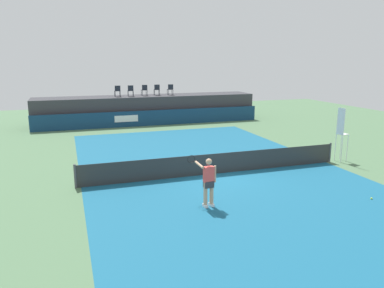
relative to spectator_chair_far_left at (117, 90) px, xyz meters
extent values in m
plane|color=#4C704C|center=(2.41, -12.15, -2.69)|extent=(48.00, 48.00, 0.00)
cube|color=#16597A|center=(2.41, -15.15, -2.69)|extent=(12.00, 22.00, 0.00)
cube|color=navy|center=(2.41, -1.65, -2.09)|extent=(18.00, 0.20, 1.20)
cube|color=white|center=(0.36, -1.76, -2.03)|extent=(1.80, 0.02, 0.50)
cube|color=#38383D|center=(2.41, 0.15, -1.59)|extent=(18.00, 2.80, 2.20)
cylinder|color=#1E232D|center=(0.21, 0.27, -0.27)|extent=(0.04, 0.04, 0.44)
cylinder|color=#1E232D|center=(-0.20, 0.28, -0.27)|extent=(0.04, 0.04, 0.44)
cylinder|color=#1E232D|center=(0.20, -0.13, -0.27)|extent=(0.04, 0.04, 0.44)
cylinder|color=#1E232D|center=(-0.20, -0.12, -0.27)|extent=(0.04, 0.04, 0.44)
cube|color=#1E232D|center=(0.00, 0.08, -0.04)|extent=(0.45, 0.45, 0.03)
cube|color=#1E232D|center=(0.00, -0.13, 0.19)|extent=(0.44, 0.03, 0.42)
cylinder|color=#1E232D|center=(1.26, 0.14, -0.27)|extent=(0.04, 0.04, 0.44)
cylinder|color=#1E232D|center=(0.85, 0.18, -0.27)|extent=(0.04, 0.04, 0.44)
cylinder|color=#1E232D|center=(1.22, -0.26, -0.27)|extent=(0.04, 0.04, 0.44)
cylinder|color=#1E232D|center=(0.82, -0.23, -0.27)|extent=(0.04, 0.04, 0.44)
cube|color=#1E232D|center=(1.04, -0.04, -0.04)|extent=(0.48, 0.48, 0.03)
cube|color=#1E232D|center=(1.02, -0.25, 0.19)|extent=(0.44, 0.07, 0.42)
cylinder|color=#1E232D|center=(2.41, 0.46, -0.27)|extent=(0.04, 0.04, 0.44)
cylinder|color=#1E232D|center=(2.01, 0.45, -0.27)|extent=(0.04, 0.04, 0.44)
cylinder|color=#1E232D|center=(2.42, 0.05, -0.27)|extent=(0.04, 0.04, 0.44)
cylinder|color=#1E232D|center=(2.02, 0.04, -0.27)|extent=(0.04, 0.04, 0.44)
cube|color=#1E232D|center=(2.21, 0.25, -0.04)|extent=(0.45, 0.45, 0.03)
cube|color=#1E232D|center=(2.22, 0.04, 0.19)|extent=(0.44, 0.04, 0.42)
cylinder|color=#1E232D|center=(3.49, 0.47, -0.27)|extent=(0.04, 0.04, 0.44)
cylinder|color=#1E232D|center=(3.09, 0.50, -0.27)|extent=(0.04, 0.04, 0.44)
cylinder|color=#1E232D|center=(3.46, 0.07, -0.27)|extent=(0.04, 0.04, 0.44)
cylinder|color=#1E232D|center=(3.06, 0.10, -0.27)|extent=(0.04, 0.04, 0.44)
cube|color=#1E232D|center=(3.28, 0.29, -0.04)|extent=(0.47, 0.47, 0.03)
cube|color=#1E232D|center=(3.26, 0.08, 0.19)|extent=(0.44, 0.06, 0.42)
cylinder|color=#1E232D|center=(4.62, 0.38, -0.27)|extent=(0.04, 0.04, 0.44)
cylinder|color=#1E232D|center=(4.22, 0.40, -0.27)|extent=(0.04, 0.04, 0.44)
cylinder|color=#1E232D|center=(4.60, -0.02, -0.27)|extent=(0.04, 0.04, 0.44)
cylinder|color=#1E232D|center=(4.20, -0.01, -0.27)|extent=(0.04, 0.04, 0.44)
cube|color=#1E232D|center=(4.41, 0.19, -0.04)|extent=(0.46, 0.46, 0.03)
cube|color=#1E232D|center=(4.40, -0.02, 0.19)|extent=(0.44, 0.04, 0.42)
cylinder|color=white|center=(9.53, -15.31, -1.99)|extent=(0.04, 0.04, 1.40)
cylinder|color=white|center=(9.46, -14.92, -1.99)|extent=(0.04, 0.04, 1.40)
cylinder|color=white|center=(9.13, -15.38, -1.99)|extent=(0.04, 0.04, 1.40)
cylinder|color=white|center=(9.06, -14.99, -1.99)|extent=(0.04, 0.04, 1.40)
cube|color=white|center=(9.29, -15.15, -1.28)|extent=(0.51, 0.51, 0.03)
cube|color=white|center=(9.09, -15.19, -0.60)|extent=(0.10, 0.44, 1.33)
cube|color=#2D2D2D|center=(2.41, -15.15, -2.22)|extent=(12.40, 0.02, 0.95)
cylinder|color=#4C4C51|center=(-3.79, -15.15, -2.19)|extent=(0.10, 0.10, 1.00)
cylinder|color=#4C4C51|center=(8.61, -15.15, -2.19)|extent=(0.10, 0.10, 1.00)
cube|color=white|center=(0.75, -18.69, -2.64)|extent=(0.14, 0.27, 0.10)
cylinder|color=tan|center=(0.75, -18.69, -2.18)|extent=(0.14, 0.14, 0.82)
cube|color=white|center=(0.52, -18.71, -2.64)|extent=(0.14, 0.27, 0.10)
cylinder|color=tan|center=(0.52, -18.71, -2.18)|extent=(0.14, 0.14, 0.82)
cube|color=#333338|center=(0.64, -18.70, -1.85)|extent=(0.36, 0.25, 0.24)
cube|color=#E54C47|center=(0.64, -18.70, -1.49)|extent=(0.38, 0.23, 0.56)
sphere|color=tan|center=(0.64, -18.70, -1.03)|extent=(0.22, 0.22, 0.22)
cylinder|color=tan|center=(0.87, -18.68, -1.51)|extent=(0.09, 0.09, 0.60)
cylinder|color=tan|center=(0.37, -18.45, -1.19)|extent=(0.14, 0.61, 0.14)
cylinder|color=black|center=(0.33, -18.03, -1.16)|extent=(0.30, 0.06, 0.03)
torus|color=black|center=(0.31, -17.74, -1.16)|extent=(0.30, 0.05, 0.30)
sphere|color=#D8EA33|center=(6.68, -20.00, -2.66)|extent=(0.07, 0.07, 0.07)
camera|label=1|loc=(-3.88, -30.32, 2.43)|focal=34.87mm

